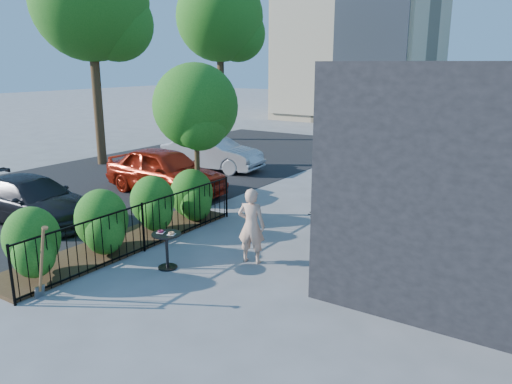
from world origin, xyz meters
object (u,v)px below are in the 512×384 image
Objects in this scene: shovel at (41,267)px; cafe_table at (167,244)px; street_tree_far at (220,23)px; car_darkgrey at (32,200)px; woman at (251,226)px; car_silver at (212,153)px; car_red at (165,171)px; street_tree_near at (91,9)px; patio_tree at (197,112)px.

cafe_table is at bearing 69.80° from shovel.
car_darkgrey is at bearing -72.11° from street_tree_far.
woman reaches higher than car_darkgrey.
street_tree_far is 2.11× the size of car_silver.
car_red is at bearing 116.97° from shovel.
woman is 0.39× the size of car_darkgrey.
street_tree_far is at bearing 28.31° from car_silver.
street_tree_near reaches higher than woman.
shovel is at bearing -44.59° from street_tree_near.
shovel is (-2.03, -3.38, -0.16)m from woman.
car_silver is (4.36, -6.37, -5.27)m from street_tree_far.
woman is 6.25m from car_darkgrey.
cafe_table is 0.18× the size of car_red.
woman is at bearing -33.26° from patio_tree.
shovel is at bearing 43.76° from woman.
cafe_table is at bearing -56.54° from street_tree_far.
car_darkgrey reaches higher than cafe_table.
car_silver is (-6.36, 6.81, -0.14)m from woman.
street_tree_near is 7.71m from car_red.
car_darkgrey is at bearing -7.32° from woman.
patio_tree is 0.98× the size of car_darkgrey.
street_tree_near and street_tree_far have the same top height.
cafe_table is 2.35m from shovel.
patio_tree is 6.24m from car_silver.
street_tree_near is (-7.70, 3.20, 3.15)m from patio_tree.
car_silver is at bearing -2.78° from car_darkgrey.
car_silver is (4.36, 1.63, -5.27)m from street_tree_near.
shovel is (8.68, -8.56, -5.30)m from street_tree_near.
cafe_table is at bearing -60.47° from patio_tree.
patio_tree is 4.28m from cafe_table.
woman reaches higher than car_silver.
woman is 6.25m from car_red.
shovel reaches higher than car_silver.
patio_tree is at bearing -55.49° from street_tree_far.
car_silver is at bearing 122.72° from cafe_table.
car_darkgrey is at bearing 171.73° from car_red.
street_tree_far is at bearing 13.82° from car_darkgrey.
street_tree_far is at bearing 124.51° from patio_tree.
patio_tree is at bearing -114.07° from car_red.
patio_tree is at bearing -22.57° from street_tree_near.
street_tree_far is 5.86× the size of shovel.
car_silver is (-4.32, 10.19, 0.03)m from shovel.
patio_tree is 0.48× the size of street_tree_near.
shovel reaches higher than car_darkgrey.
car_silver is (-3.34, 4.83, -2.12)m from patio_tree.
street_tree_near is 9.24m from car_darkgrey.
car_darkgrey is at bearing 148.70° from shovel.
woman is 9.31m from car_silver.
car_red is 1.05× the size of car_darkgrey.
cafe_table is 4.97m from car_darkgrey.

